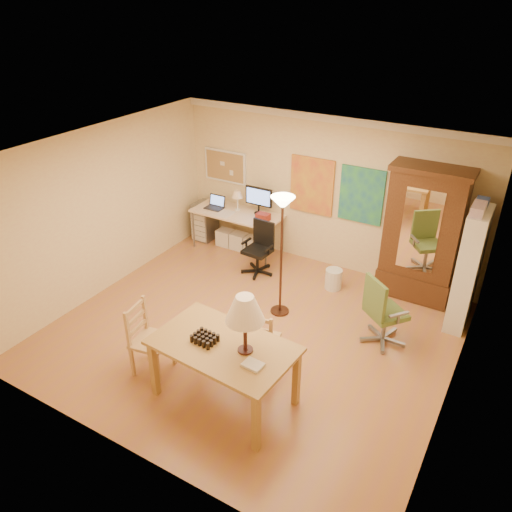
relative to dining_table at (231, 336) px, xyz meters
The scene contains 16 objects.
floor 1.70m from the dining_table, 111.14° to the left, with size 5.50×5.50×0.00m, color #B0773E.
crown_molding 4.13m from the dining_table, 97.58° to the left, with size 5.50×0.08×0.12m, color white.
corkboard 4.57m from the dining_table, 124.13° to the left, with size 0.90×0.04×0.62m, color tan.
art_panel_left 3.86m from the dining_table, 101.27° to the left, with size 0.80×0.04×1.00m, color gold.
art_panel_right 3.79m from the dining_table, 87.70° to the left, with size 0.75×0.04×0.95m, color #226688.
dining_table is the anchor object (origin of this frame).
ladder_chair_back 0.91m from the dining_table, 91.04° to the left, with size 0.49×0.48×0.92m.
ladder_chair_left 1.34m from the dining_table, behind, with size 0.51×0.53×1.00m.
torchiere_lamp 2.09m from the dining_table, 101.25° to the left, with size 0.35×0.35×1.93m.
computer_desk 4.05m from the dining_table, 120.69° to the left, with size 1.71×0.75×1.29m.
office_chair_black 3.24m from the dining_table, 114.38° to the left, with size 0.58×0.58×0.94m.
office_chair_green 2.48m from the dining_table, 59.64° to the left, with size 0.68×0.68×1.06m.
drawer_cart 4.60m from the dining_table, 129.72° to the left, with size 0.38×0.45×0.76m.
armoire 3.75m from the dining_table, 70.34° to the left, with size 1.20×0.57×2.20m.
bookshelf 3.71m from the dining_table, 56.46° to the left, with size 0.28×0.73×1.84m.
wastebin 3.16m from the dining_table, 88.98° to the left, with size 0.28×0.28×0.35m, color silver.
Camera 1 is at (3.05, -5.07, 4.51)m, focal length 35.00 mm.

